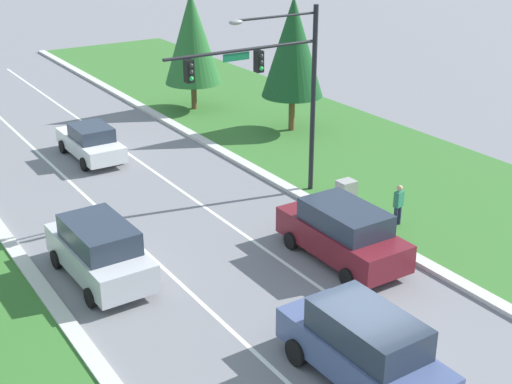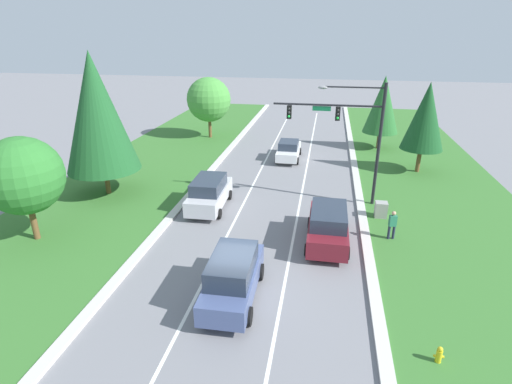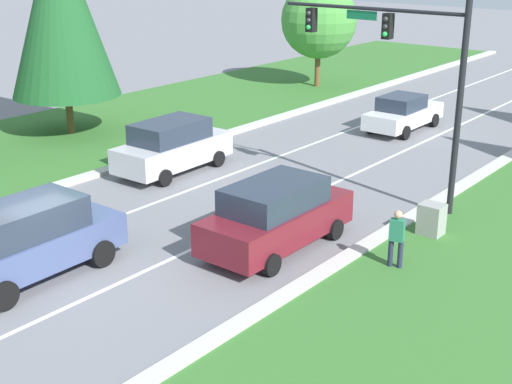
{
  "view_description": "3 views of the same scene",
  "coord_description": "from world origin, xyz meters",
  "px_view_note": "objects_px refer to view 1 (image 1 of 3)",
  "views": [
    {
      "loc": [
        -10.54,
        -11.42,
        11.49
      ],
      "look_at": [
        2.4,
        8.64,
        1.51
      ],
      "focal_mm": 50.0,
      "sensor_mm": 36.0,
      "label": 1
    },
    {
      "loc": [
        3.16,
        -13.84,
        10.5
      ],
      "look_at": [
        -0.85,
        8.61,
        1.15
      ],
      "focal_mm": 28.0,
      "sensor_mm": 36.0,
      "label": 2
    },
    {
      "loc": [
        14.91,
        -9.87,
        8.4
      ],
      "look_at": [
        2.88,
        5.09,
        1.54
      ],
      "focal_mm": 50.0,
      "sensor_mm": 36.0,
      "label": 3
    }
  ],
  "objects_px": {
    "burgundy_suv": "(343,232)",
    "conifer_near_right_tree": "(293,47)",
    "silver_suv": "(99,250)",
    "pedestrian": "(398,204)",
    "traffic_signal_mast": "(275,78)",
    "slate_blue_suv": "(364,347)",
    "utility_cabinet": "(346,193)",
    "conifer_far_right_tree": "(192,38)",
    "white_sedan": "(91,142)"
  },
  "relations": [
    {
      "from": "slate_blue_suv",
      "to": "utility_cabinet",
      "type": "relative_size",
      "value": 4.83
    },
    {
      "from": "pedestrian",
      "to": "conifer_far_right_tree",
      "type": "relative_size",
      "value": 0.25
    },
    {
      "from": "silver_suv",
      "to": "pedestrian",
      "type": "bearing_deg",
      "value": -13.78
    },
    {
      "from": "white_sedan",
      "to": "conifer_far_right_tree",
      "type": "xyz_separation_m",
      "value": [
        7.97,
        4.65,
        3.33
      ]
    },
    {
      "from": "conifer_near_right_tree",
      "to": "silver_suv",
      "type": "bearing_deg",
      "value": -146.64
    },
    {
      "from": "traffic_signal_mast",
      "to": "conifer_near_right_tree",
      "type": "xyz_separation_m",
      "value": [
        5.91,
        7.06,
        -0.63
      ]
    },
    {
      "from": "utility_cabinet",
      "to": "conifer_far_right_tree",
      "type": "height_order",
      "value": "conifer_far_right_tree"
    },
    {
      "from": "utility_cabinet",
      "to": "traffic_signal_mast",
      "type": "bearing_deg",
      "value": 138.01
    },
    {
      "from": "traffic_signal_mast",
      "to": "white_sedan",
      "type": "xyz_separation_m",
      "value": [
        -4.43,
        8.74,
        -4.25
      ]
    },
    {
      "from": "traffic_signal_mast",
      "to": "conifer_near_right_tree",
      "type": "bearing_deg",
      "value": 50.07
    },
    {
      "from": "utility_cabinet",
      "to": "pedestrian",
      "type": "distance_m",
      "value": 2.72
    },
    {
      "from": "pedestrian",
      "to": "conifer_far_right_tree",
      "type": "xyz_separation_m",
      "value": [
        1.12,
        18.01,
        3.21
      ]
    },
    {
      "from": "traffic_signal_mast",
      "to": "conifer_near_right_tree",
      "type": "distance_m",
      "value": 9.23
    },
    {
      "from": "silver_suv",
      "to": "utility_cabinet",
      "type": "relative_size",
      "value": 4.72
    },
    {
      "from": "traffic_signal_mast",
      "to": "slate_blue_suv",
      "type": "bearing_deg",
      "value": -113.33
    },
    {
      "from": "burgundy_suv",
      "to": "white_sedan",
      "type": "height_order",
      "value": "burgundy_suv"
    },
    {
      "from": "slate_blue_suv",
      "to": "conifer_far_right_tree",
      "type": "relative_size",
      "value": 0.74
    },
    {
      "from": "slate_blue_suv",
      "to": "burgundy_suv",
      "type": "distance_m",
      "value": 6.68
    },
    {
      "from": "conifer_far_right_tree",
      "to": "white_sedan",
      "type": "bearing_deg",
      "value": -149.73
    },
    {
      "from": "utility_cabinet",
      "to": "pedestrian",
      "type": "bearing_deg",
      "value": -84.53
    },
    {
      "from": "burgundy_suv",
      "to": "conifer_near_right_tree",
      "type": "relative_size",
      "value": 0.71
    },
    {
      "from": "white_sedan",
      "to": "slate_blue_suv",
      "type": "bearing_deg",
      "value": -91.03
    },
    {
      "from": "traffic_signal_mast",
      "to": "slate_blue_suv",
      "type": "xyz_separation_m",
      "value": [
        -4.73,
        -10.98,
        -4.0
      ]
    },
    {
      "from": "silver_suv",
      "to": "traffic_signal_mast",
      "type": "bearing_deg",
      "value": 13.95
    },
    {
      "from": "silver_suv",
      "to": "conifer_far_right_tree",
      "type": "distance_m",
      "value": 19.89
    },
    {
      "from": "white_sedan",
      "to": "conifer_near_right_tree",
      "type": "relative_size",
      "value": 0.67
    },
    {
      "from": "silver_suv",
      "to": "utility_cabinet",
      "type": "distance_m",
      "value": 10.47
    },
    {
      "from": "burgundy_suv",
      "to": "pedestrian",
      "type": "distance_m",
      "value": 3.46
    },
    {
      "from": "silver_suv",
      "to": "conifer_far_right_tree",
      "type": "relative_size",
      "value": 0.72
    },
    {
      "from": "slate_blue_suv",
      "to": "white_sedan",
      "type": "xyz_separation_m",
      "value": [
        0.31,
        19.72,
        -0.25
      ]
    },
    {
      "from": "conifer_near_right_tree",
      "to": "white_sedan",
      "type": "bearing_deg",
      "value": 170.78
    },
    {
      "from": "slate_blue_suv",
      "to": "silver_suv",
      "type": "height_order",
      "value": "slate_blue_suv"
    },
    {
      "from": "burgundy_suv",
      "to": "white_sedan",
      "type": "bearing_deg",
      "value": 103.72
    },
    {
      "from": "pedestrian",
      "to": "conifer_near_right_tree",
      "type": "relative_size",
      "value": 0.24
    },
    {
      "from": "slate_blue_suv",
      "to": "white_sedan",
      "type": "distance_m",
      "value": 19.72
    },
    {
      "from": "slate_blue_suv",
      "to": "conifer_near_right_tree",
      "type": "relative_size",
      "value": 0.71
    },
    {
      "from": "slate_blue_suv",
      "to": "utility_cabinet",
      "type": "xyz_separation_m",
      "value": [
        6.9,
        9.03,
        -0.56
      ]
    },
    {
      "from": "white_sedan",
      "to": "utility_cabinet",
      "type": "distance_m",
      "value": 12.56
    },
    {
      "from": "silver_suv",
      "to": "white_sedan",
      "type": "height_order",
      "value": "silver_suv"
    },
    {
      "from": "slate_blue_suv",
      "to": "utility_cabinet",
      "type": "bearing_deg",
      "value": 51.63
    },
    {
      "from": "slate_blue_suv",
      "to": "silver_suv",
      "type": "relative_size",
      "value": 1.02
    },
    {
      "from": "burgundy_suv",
      "to": "conifer_near_right_tree",
      "type": "bearing_deg",
      "value": 61.32
    },
    {
      "from": "slate_blue_suv",
      "to": "conifer_far_right_tree",
      "type": "xyz_separation_m",
      "value": [
        8.27,
        24.37,
        3.08
      ]
    },
    {
      "from": "slate_blue_suv",
      "to": "utility_cabinet",
      "type": "height_order",
      "value": "slate_blue_suv"
    },
    {
      "from": "conifer_near_right_tree",
      "to": "slate_blue_suv",
      "type": "bearing_deg",
      "value": -120.54
    },
    {
      "from": "burgundy_suv",
      "to": "utility_cabinet",
      "type": "distance_m",
      "value": 4.73
    },
    {
      "from": "burgundy_suv",
      "to": "utility_cabinet",
      "type": "xyz_separation_m",
      "value": [
        3.09,
        3.54,
        -0.5
      ]
    },
    {
      "from": "slate_blue_suv",
      "to": "pedestrian",
      "type": "bearing_deg",
      "value": 40.62
    },
    {
      "from": "slate_blue_suv",
      "to": "utility_cabinet",
      "type": "distance_m",
      "value": 11.38
    },
    {
      "from": "utility_cabinet",
      "to": "pedestrian",
      "type": "relative_size",
      "value": 0.61
    }
  ]
}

